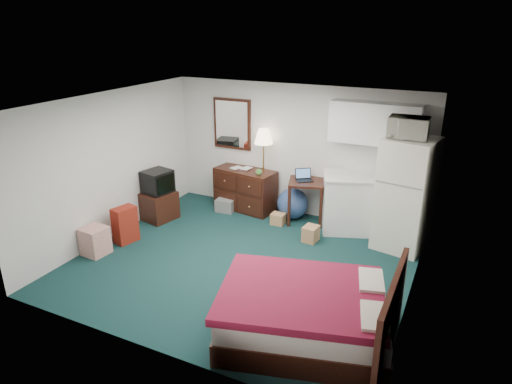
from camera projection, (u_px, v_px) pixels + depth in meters
The scene contains 25 objects.
floor at pixel (242, 262), 7.18m from camera, with size 5.00×4.50×0.01m, color #0B262A.
ceiling at pixel (240, 103), 6.29m from camera, with size 5.00×4.50×0.01m, color silver.
walls at pixel (241, 188), 6.73m from camera, with size 5.01×4.51×2.50m.
mirror at pixel (232, 124), 9.01m from camera, with size 0.80×0.06×1.00m, color white, non-canonical shape.
upper_cabinets at pixel (374, 123), 7.65m from camera, with size 1.50×0.35×0.70m, color white, non-canonical shape.
headboard at pixel (390, 319), 4.92m from camera, with size 0.06×1.56×1.00m, color #381C12, non-canonical shape.
dresser at pixel (245, 189), 9.08m from camera, with size 1.21×0.55×0.82m, color #381C12, non-canonical shape.
floor_lamp at pixel (263, 171), 8.85m from camera, with size 0.36×0.36×1.66m, color tan, non-canonical shape.
desk at pixel (306, 201), 8.52m from camera, with size 0.63×0.63×0.80m, color #381C12, non-canonical shape.
exercise_ball at pixel (293, 204), 8.69m from camera, with size 0.59×0.59×0.59m, color navy.
kitchen_counter at pixel (350, 204), 8.13m from camera, with size 0.92×0.70×1.01m, color white, non-canonical shape.
fridge at pixel (405, 194), 7.37m from camera, with size 0.77×0.77×1.87m, color white, non-canonical shape.
bed at pixel (304, 314), 5.41m from camera, with size 1.91×1.49×0.61m, color maroon, non-canonical shape.
tv_stand at pixel (159, 206), 8.66m from camera, with size 0.53×0.58×0.53m, color #381C12, non-canonical shape.
suitcase at pixel (125, 225), 7.75m from camera, with size 0.24×0.39×0.63m, color maroon, non-canonical shape.
retail_box at pixel (95, 241), 7.37m from camera, with size 0.37×0.37×0.46m, color silver, non-canonical shape.
file_bin at pixel (226, 205), 9.06m from camera, with size 0.36×0.27×0.25m, color slate, non-canonical shape.
cardboard_box_a at pixel (278, 219), 8.49m from camera, with size 0.25×0.21×0.21m, color tan, non-canonical shape.
cardboard_box_b at pixel (311, 234), 7.83m from camera, with size 0.23×0.27×0.27m, color tan, non-canonical shape.
laptop at pixel (305, 176), 8.35m from camera, with size 0.30×0.24×0.20m, color black, non-canonical shape.
crt_tv at pixel (157, 182), 8.52m from camera, with size 0.46×0.50×0.42m, color black, non-canonical shape.
microwave at pixel (409, 125), 6.97m from camera, with size 0.60×0.33×0.41m, color white.
book_a at pixel (233, 162), 9.04m from camera, with size 0.17×0.02×0.23m, color tan.
book_b at pixel (243, 163), 8.98m from camera, with size 0.17×0.02×0.23m, color tan.
mug at pixel (259, 172), 8.62m from camera, with size 0.12×0.10×0.12m, color #579C46.
Camera 1 is at (2.93, -5.60, 3.58)m, focal length 32.00 mm.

